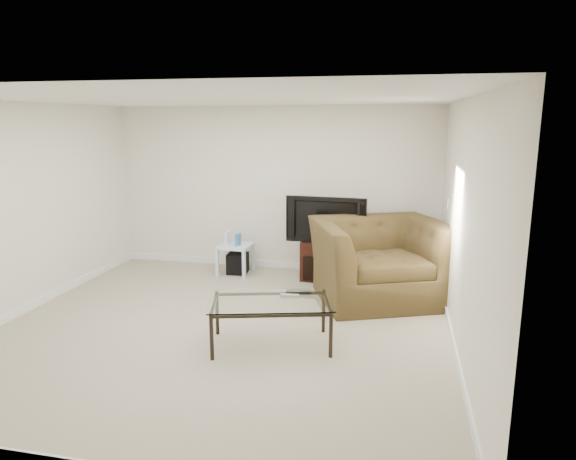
% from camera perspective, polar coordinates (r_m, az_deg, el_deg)
% --- Properties ---
extents(floor, '(5.00, 5.00, 0.00)m').
position_cam_1_polar(floor, '(5.91, -7.36, -10.78)').
color(floor, tan).
rests_on(floor, ground).
extents(ceiling, '(5.00, 5.00, 0.00)m').
position_cam_1_polar(ceiling, '(5.45, -8.09, 14.24)').
color(ceiling, white).
rests_on(ceiling, ground).
extents(wall_back, '(5.00, 0.02, 2.50)m').
position_cam_1_polar(wall_back, '(7.91, -1.55, 4.58)').
color(wall_back, silver).
rests_on(wall_back, ground).
extents(wall_left, '(0.02, 5.00, 2.50)m').
position_cam_1_polar(wall_left, '(6.81, -27.93, 1.93)').
color(wall_left, silver).
rests_on(wall_left, ground).
extents(wall_right, '(0.02, 5.00, 2.50)m').
position_cam_1_polar(wall_right, '(5.25, 18.87, 0.07)').
color(wall_right, silver).
rests_on(wall_right, ground).
extents(plate_back, '(0.12, 0.02, 0.12)m').
position_cam_1_polar(plate_back, '(8.34, -10.98, 4.76)').
color(plate_back, white).
rests_on(plate_back, wall_back).
extents(plate_right_switch, '(0.02, 0.09, 0.13)m').
position_cam_1_polar(plate_right_switch, '(6.82, 17.32, 2.82)').
color(plate_right_switch, white).
rests_on(plate_right_switch, wall_right).
extents(plate_right_outlet, '(0.02, 0.08, 0.12)m').
position_cam_1_polar(plate_right_outlet, '(6.74, 17.02, -5.57)').
color(plate_right_outlet, white).
rests_on(plate_right_outlet, wall_right).
extents(tv_stand, '(0.74, 0.55, 0.58)m').
position_cam_1_polar(tv_stand, '(7.50, 4.38, -3.36)').
color(tv_stand, black).
rests_on(tv_stand, floor).
extents(dvd_player, '(0.37, 0.28, 0.05)m').
position_cam_1_polar(dvd_player, '(7.41, 4.33, -1.99)').
color(dvd_player, black).
rests_on(dvd_player, tv_stand).
extents(television, '(1.08, 0.29, 0.66)m').
position_cam_1_polar(television, '(7.33, 4.40, 1.27)').
color(television, black).
rests_on(television, tv_stand).
extents(side_table, '(0.48, 0.48, 0.45)m').
position_cam_1_polar(side_table, '(7.82, -5.86, -3.23)').
color(side_table, '#9FBCC5').
rests_on(side_table, floor).
extents(subwoofer, '(0.32, 0.32, 0.30)m').
position_cam_1_polar(subwoofer, '(7.85, -5.61, -3.67)').
color(subwoofer, black).
rests_on(subwoofer, floor).
extents(game_console, '(0.06, 0.15, 0.21)m').
position_cam_1_polar(game_console, '(7.76, -6.74, -0.88)').
color(game_console, white).
rests_on(game_console, side_table).
extents(game_case, '(0.06, 0.13, 0.18)m').
position_cam_1_polar(game_case, '(7.71, -5.57, -1.06)').
color(game_case, '#337FCC').
rests_on(game_case, side_table).
extents(recliner, '(1.86, 1.55, 1.39)m').
position_cam_1_polar(recliner, '(6.68, 10.07, -1.87)').
color(recliner, brown).
rests_on(recliner, floor).
extents(coffee_table, '(1.38, 1.00, 0.49)m').
position_cam_1_polar(coffee_table, '(5.37, -1.90, -10.28)').
color(coffee_table, black).
rests_on(coffee_table, floor).
extents(remote, '(0.20, 0.07, 0.02)m').
position_cam_1_polar(remote, '(5.38, 0.18, -7.28)').
color(remote, '#B2B2B7').
rests_on(remote, coffee_table).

